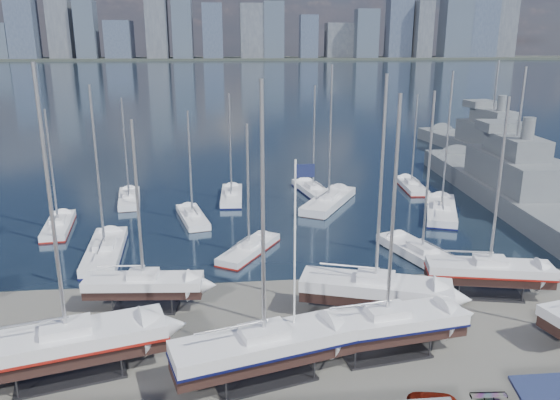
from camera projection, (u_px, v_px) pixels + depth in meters
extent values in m
plane|color=#605E59|center=(282.00, 344.00, 36.08)|extent=(1400.00, 1400.00, 0.00)
cube|color=#1A2E3B|center=(231.00, 74.00, 332.27)|extent=(1400.00, 600.00, 0.40)
cube|color=#2D332D|center=(228.00, 59.00, 580.30)|extent=(1400.00, 80.00, 2.20)
cube|color=#475166|center=(22.00, 25.00, 542.30)|extent=(26.62, 20.30, 64.32)
cube|color=#595E66|center=(60.00, 15.00, 551.95)|extent=(22.49, 24.47, 83.83)
cube|color=#3D4756|center=(87.00, 30.00, 551.51)|extent=(19.55, 21.83, 55.97)
cube|color=#475166|center=(119.00, 39.00, 563.02)|extent=(26.03, 30.49, 37.14)
cube|color=#595E66|center=(156.00, 13.00, 548.59)|extent=(21.60, 16.58, 87.63)
cube|color=#3D4756|center=(182.00, 24.00, 555.16)|extent=(19.42, 28.42, 67.60)
cube|color=#475166|center=(213.00, 31.00, 562.96)|extent=(20.24, 23.80, 54.09)
cube|color=#595E66|center=(252.00, 31.00, 563.68)|extent=(24.62, 19.72, 54.00)
cube|color=#3D4756|center=(273.00, 30.00, 563.75)|extent=(20.75, 17.93, 55.97)
cube|color=#475166|center=(309.00, 37.00, 567.37)|extent=(18.36, 16.25, 43.03)
cube|color=#595E66|center=(339.00, 40.00, 589.85)|extent=(28.49, 22.03, 35.69)
cube|color=#3D4756|center=(366.00, 34.00, 573.36)|extent=(23.34, 17.87, 49.11)
cube|color=#475166|center=(399.00, 21.00, 587.45)|extent=(25.35, 19.79, 75.95)
cube|color=#595E66|center=(422.00, 30.00, 585.99)|extent=(17.00, 27.45, 57.67)
cube|color=#3D4756|center=(457.00, 6.00, 582.60)|extent=(29.28, 24.05, 106.04)
cube|color=#475166|center=(480.00, 22.00, 599.07)|extent=(30.82, 28.37, 74.41)
cube|color=#595E66|center=(506.00, 21.00, 603.19)|extent=(21.74, 17.03, 77.48)
cube|color=#2D2D33|center=(72.00, 375.00, 32.63)|extent=(6.76, 4.44, 0.16)
cube|color=black|center=(69.00, 352.00, 32.19)|extent=(11.62, 5.67, 0.91)
cube|color=silver|center=(67.00, 338.00, 31.94)|extent=(11.75, 6.13, 0.91)
cube|color=maroon|center=(68.00, 344.00, 32.05)|extent=(11.87, 6.19, 0.18)
cube|color=silver|center=(66.00, 327.00, 31.74)|extent=(3.24, 2.60, 0.50)
cylinder|color=#B2B2B7|center=(51.00, 206.00, 29.67)|extent=(0.22, 0.22, 15.27)
cube|color=#2D2D33|center=(146.00, 308.00, 40.85)|extent=(4.89, 2.54, 0.16)
cube|color=black|center=(144.00, 290.00, 40.44)|extent=(8.74, 2.72, 0.69)
cube|color=silver|center=(144.00, 281.00, 40.24)|extent=(8.77, 3.08, 0.69)
cube|color=silver|center=(143.00, 274.00, 40.08)|extent=(2.26, 1.61, 0.50)
cylinder|color=#B2B2B7|center=(138.00, 201.00, 38.52)|extent=(0.22, 0.22, 11.62)
cube|color=#2D2D33|center=(264.00, 377.00, 32.38)|extent=(6.44, 4.26, 0.16)
cube|color=black|center=(264.00, 355.00, 31.94)|extent=(11.06, 5.46, 0.86)
cube|color=silver|center=(264.00, 341.00, 31.70)|extent=(11.18, 5.90, 0.86)
cube|color=#0B0E3A|center=(264.00, 348.00, 31.81)|extent=(11.29, 5.96, 0.17)
cube|color=silver|center=(264.00, 331.00, 31.51)|extent=(3.09, 2.49, 0.50)
cylinder|color=#B2B2B7|center=(263.00, 216.00, 29.54)|extent=(0.22, 0.22, 14.54)
cube|color=#2D2D33|center=(374.00, 315.00, 39.69)|extent=(6.41, 4.39, 0.16)
cube|color=black|center=(375.00, 296.00, 39.26)|extent=(10.91, 5.76, 0.85)
cube|color=silver|center=(376.00, 285.00, 39.02)|extent=(11.05, 6.18, 0.85)
cube|color=silver|center=(376.00, 277.00, 38.83)|extent=(3.09, 2.54, 0.50)
cylinder|color=#B2B2B7|center=(381.00, 182.00, 36.88)|extent=(0.22, 0.22, 14.38)
cube|color=#2D2D33|center=(385.00, 353.00, 34.97)|extent=(5.91, 3.43, 0.16)
cube|color=black|center=(386.00, 331.00, 34.54)|extent=(10.39, 4.03, 0.81)
cube|color=silver|center=(387.00, 320.00, 34.31)|extent=(10.46, 4.45, 0.81)
cube|color=#0B0E3A|center=(386.00, 325.00, 34.42)|extent=(10.56, 4.49, 0.16)
cube|color=silver|center=(387.00, 311.00, 34.13)|extent=(2.78, 2.09, 0.50)
cylinder|color=#B2B2B7|center=(393.00, 210.00, 32.28)|extent=(0.22, 0.22, 13.68)
cube|color=#2D2D33|center=(486.00, 294.00, 43.03)|extent=(5.60, 3.41, 0.16)
cube|color=black|center=(488.00, 277.00, 42.61)|extent=(9.74, 4.16, 0.76)
cube|color=silver|center=(489.00, 268.00, 42.39)|extent=(9.83, 4.55, 0.76)
cube|color=maroon|center=(489.00, 272.00, 42.49)|extent=(9.92, 4.60, 0.15)
cube|color=silver|center=(490.00, 260.00, 42.22)|extent=(2.65, 2.05, 0.50)
cylinder|color=#B2B2B7|center=(499.00, 183.00, 40.49)|extent=(0.22, 0.22, 12.80)
cube|color=black|center=(59.00, 232.00, 58.09)|extent=(3.24, 9.04, 0.71)
cube|color=silver|center=(59.00, 225.00, 57.89)|extent=(3.60, 9.09, 0.71)
cube|color=maroon|center=(59.00, 228.00, 57.98)|extent=(3.64, 9.18, 0.14)
cube|color=silver|center=(58.00, 220.00, 57.72)|extent=(1.76, 2.38, 0.50)
cylinder|color=#B2B2B7|center=(52.00, 167.00, 56.12)|extent=(0.22, 0.22, 11.93)
cube|color=black|center=(130.00, 204.00, 67.94)|extent=(3.41, 9.12, 0.71)
cube|color=silver|center=(129.00, 198.00, 67.74)|extent=(3.78, 9.18, 0.71)
cube|color=silver|center=(129.00, 194.00, 67.57)|extent=(1.81, 2.42, 0.50)
cylinder|color=#B2B2B7|center=(125.00, 148.00, 65.95)|extent=(0.22, 0.22, 12.03)
cube|color=black|center=(106.00, 259.00, 50.89)|extent=(3.37, 11.06, 0.87)
cube|color=silver|center=(105.00, 251.00, 50.65)|extent=(3.82, 11.09, 0.87)
cube|color=#0B0E3A|center=(106.00, 255.00, 50.76)|extent=(3.86, 11.20, 0.17)
cube|color=silver|center=(104.00, 244.00, 50.46)|extent=(2.02, 2.85, 0.50)
cylinder|color=#B2B2B7|center=(97.00, 169.00, 48.46)|extent=(0.22, 0.22, 14.71)
cube|color=black|center=(193.00, 223.00, 60.93)|extent=(3.97, 8.71, 0.68)
cube|color=silver|center=(193.00, 217.00, 60.74)|extent=(4.32, 8.79, 0.68)
cube|color=silver|center=(192.00, 212.00, 60.58)|extent=(1.89, 2.40, 0.50)
cylinder|color=#B2B2B7|center=(190.00, 164.00, 59.04)|extent=(0.22, 0.22, 11.44)
cube|color=black|center=(232.00, 201.00, 69.11)|extent=(2.51, 9.24, 0.73)
cube|color=silver|center=(232.00, 196.00, 68.90)|extent=(2.89, 9.25, 0.73)
cube|color=#0B0E3A|center=(232.00, 198.00, 68.99)|extent=(2.92, 9.34, 0.15)
cube|color=silver|center=(231.00, 191.00, 68.73)|extent=(1.62, 2.34, 0.50)
cylinder|color=#B2B2B7|center=(230.00, 145.00, 67.06)|extent=(0.22, 0.22, 12.37)
cube|color=black|center=(249.00, 256.00, 51.54)|extent=(6.12, 8.32, 0.68)
cube|color=silver|center=(249.00, 249.00, 51.35)|extent=(6.42, 8.51, 0.68)
cube|color=maroon|center=(249.00, 252.00, 51.44)|extent=(6.49, 8.59, 0.14)
cube|color=silver|center=(249.00, 243.00, 51.19)|extent=(2.32, 2.56, 0.50)
cylinder|color=#B2B2B7|center=(248.00, 187.00, 49.65)|extent=(0.22, 0.22, 11.47)
cube|color=black|center=(328.00, 208.00, 66.58)|extent=(8.18, 11.44, 0.93)
cube|color=silver|center=(329.00, 201.00, 66.32)|extent=(8.60, 11.69, 0.93)
cube|color=silver|center=(329.00, 195.00, 66.12)|extent=(3.14, 3.49, 0.50)
cylinder|color=#B2B2B7|center=(330.00, 133.00, 63.99)|extent=(0.22, 0.22, 15.68)
cube|color=black|center=(313.00, 196.00, 71.68)|extent=(4.20, 9.97, 0.78)
cube|color=silver|center=(313.00, 190.00, 71.46)|extent=(4.60, 10.05, 0.78)
cube|color=#0B0E3A|center=(313.00, 193.00, 71.56)|extent=(4.64, 10.15, 0.16)
cube|color=silver|center=(313.00, 185.00, 71.28)|extent=(2.08, 2.70, 0.50)
cylinder|color=#B2B2B7|center=(314.00, 138.00, 69.51)|extent=(0.22, 0.22, 13.10)
cube|color=black|center=(421.00, 262.00, 50.16)|extent=(5.73, 10.85, 0.85)
cube|color=silver|center=(422.00, 254.00, 49.93)|extent=(6.15, 10.99, 0.85)
cube|color=silver|center=(423.00, 247.00, 49.74)|extent=(2.52, 3.07, 0.50)
cylinder|color=#B2B2B7|center=(428.00, 173.00, 47.80)|extent=(0.22, 0.22, 14.30)
cube|color=black|center=(441.00, 217.00, 63.01)|extent=(6.41, 11.48, 0.90)
cube|color=silver|center=(441.00, 210.00, 62.76)|extent=(6.85, 11.64, 0.90)
cube|color=#0B0E3A|center=(441.00, 213.00, 62.87)|extent=(6.92, 11.76, 0.18)
cube|color=silver|center=(442.00, 204.00, 62.56)|extent=(2.75, 3.29, 0.50)
cylinder|color=#B2B2B7|center=(447.00, 141.00, 60.50)|extent=(0.22, 0.22, 15.18)
cube|color=black|center=(411.00, 190.00, 74.06)|extent=(2.59, 8.90, 0.70)
cube|color=silver|center=(411.00, 185.00, 73.86)|extent=(2.96, 8.92, 0.70)
cube|color=maroon|center=(411.00, 188.00, 73.95)|extent=(2.99, 9.01, 0.14)
cube|color=silver|center=(412.00, 181.00, 73.69)|extent=(1.60, 2.28, 0.50)
cylinder|color=#B2B2B7|center=(415.00, 140.00, 72.10)|extent=(0.22, 0.22, 11.88)
cube|color=#5A6064|center=(510.00, 201.00, 66.84)|extent=(9.11, 45.33, 4.06)
cube|color=#5A6064|center=(513.00, 170.00, 65.77)|extent=(6.43, 16.00, 3.60)
cube|color=#5A6064|center=(516.00, 146.00, 64.92)|extent=(4.70, 9.19, 2.40)
cube|color=#5A6064|center=(501.00, 126.00, 68.77)|extent=(5.23, 4.72, 1.20)
cylinder|color=#B2B2B7|center=(522.00, 102.00, 63.47)|extent=(0.30, 0.30, 8.00)
cube|color=#5A6064|center=(489.00, 155.00, 93.73)|extent=(11.54, 41.13, 3.66)
cube|color=#5A6064|center=(491.00, 134.00, 92.71)|extent=(6.94, 14.76, 3.60)
cube|color=#5A6064|center=(493.00, 117.00, 91.87)|extent=(4.89, 8.55, 2.40)
cube|color=#5A6064|center=(480.00, 104.00, 95.19)|extent=(5.02, 4.60, 1.20)
cylinder|color=#B2B2B7|center=(496.00, 85.00, 90.41)|extent=(0.30, 0.30, 8.00)
cylinder|color=white|center=(295.00, 268.00, 31.97)|extent=(0.12, 0.12, 12.99)
cube|color=#151C43|center=(305.00, 171.00, 30.38)|extent=(1.08, 0.05, 0.76)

